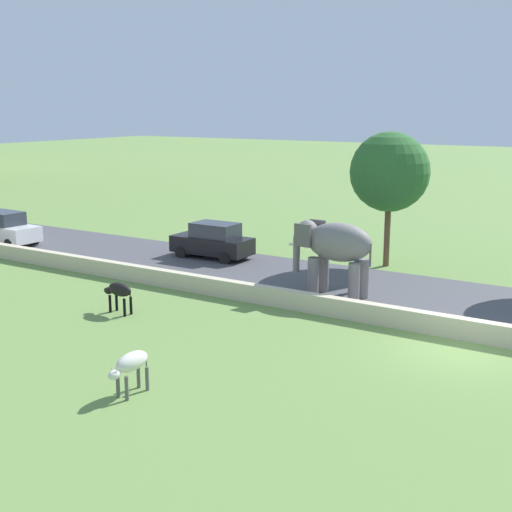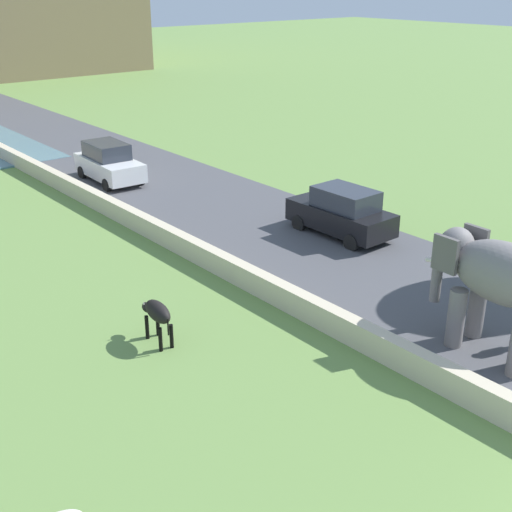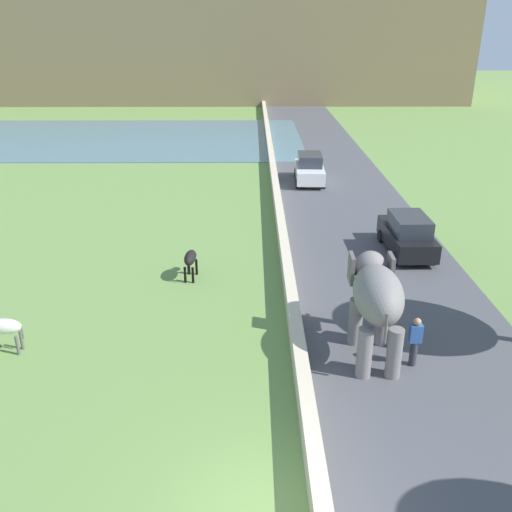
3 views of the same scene
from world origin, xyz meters
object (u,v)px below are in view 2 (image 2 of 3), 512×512
(car_white, at_px, (109,163))
(cow_black, at_px, (157,313))
(car_black, at_px, (342,212))
(elephant, at_px, (495,278))

(car_white, distance_m, cow_black, 15.21)
(car_white, height_order, car_black, same)
(car_black, height_order, cow_black, car_black)
(car_white, height_order, cow_black, car_white)
(car_black, xyz_separation_m, cow_black, (-9.19, -2.43, -0.06))
(elephant, relative_size, car_white, 0.86)
(car_white, bearing_deg, car_black, -74.71)
(car_white, xyz_separation_m, car_black, (3.15, -11.52, 0.00))
(elephant, relative_size, cow_black, 2.47)
(elephant, bearing_deg, cow_black, 137.16)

